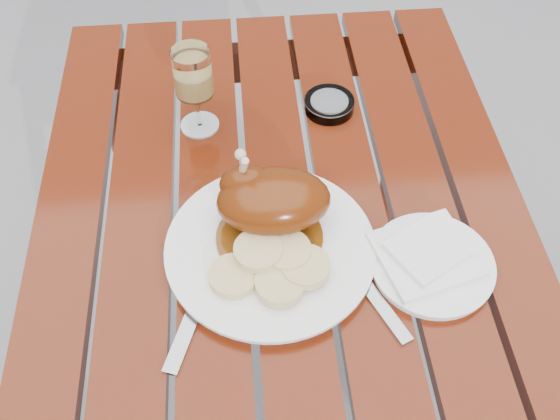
% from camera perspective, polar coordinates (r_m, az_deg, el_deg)
% --- Properties ---
extents(ground, '(60.00, 60.00, 0.00)m').
position_cam_1_polar(ground, '(1.64, 0.32, -18.33)').
color(ground, slate).
rests_on(ground, ground).
extents(table, '(0.80, 1.20, 0.75)m').
position_cam_1_polar(table, '(1.30, 0.39, -12.62)').
color(table, maroon).
rests_on(table, ground).
extents(dinner_plate, '(0.35, 0.35, 0.02)m').
position_cam_1_polar(dinner_plate, '(0.95, -0.89, -3.63)').
color(dinner_plate, white).
rests_on(dinner_plate, table).
extents(roast_duck, '(0.18, 0.17, 0.13)m').
position_cam_1_polar(roast_duck, '(0.94, -0.98, 0.91)').
color(roast_duck, '#63320B').
rests_on(roast_duck, dinner_plate).
extents(bread_dumplings, '(0.18, 0.12, 0.03)m').
position_cam_1_polar(bread_dumplings, '(0.91, -0.68, -5.11)').
color(bread_dumplings, '#DCCA86').
rests_on(bread_dumplings, dinner_plate).
extents(wine_glass, '(0.07, 0.07, 0.17)m').
position_cam_1_polar(wine_glass, '(1.10, -7.76, 10.74)').
color(wine_glass, '#D8B462').
rests_on(wine_glass, table).
extents(side_plate, '(0.24, 0.24, 0.02)m').
position_cam_1_polar(side_plate, '(0.97, 13.70, -4.89)').
color(side_plate, white).
rests_on(side_plate, table).
extents(napkin, '(0.17, 0.16, 0.01)m').
position_cam_1_polar(napkin, '(0.96, 13.14, -4.00)').
color(napkin, white).
rests_on(napkin, side_plate).
extents(ashtray, '(0.09, 0.09, 0.02)m').
position_cam_1_polar(ashtray, '(1.17, 4.52, 9.59)').
color(ashtray, '#B2B7BC').
rests_on(ashtray, table).
extents(fork, '(0.08, 0.18, 0.01)m').
position_cam_1_polar(fork, '(0.91, -8.01, -9.62)').
color(fork, gray).
rests_on(fork, table).
extents(knife, '(0.10, 0.20, 0.01)m').
position_cam_1_polar(knife, '(0.94, 7.93, -6.96)').
color(knife, gray).
rests_on(knife, table).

